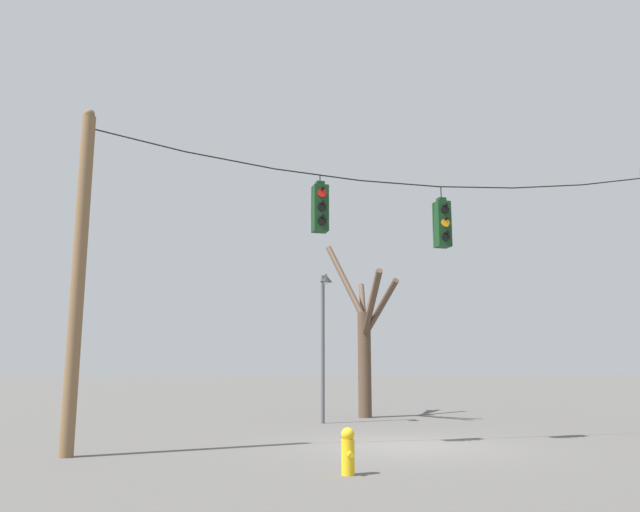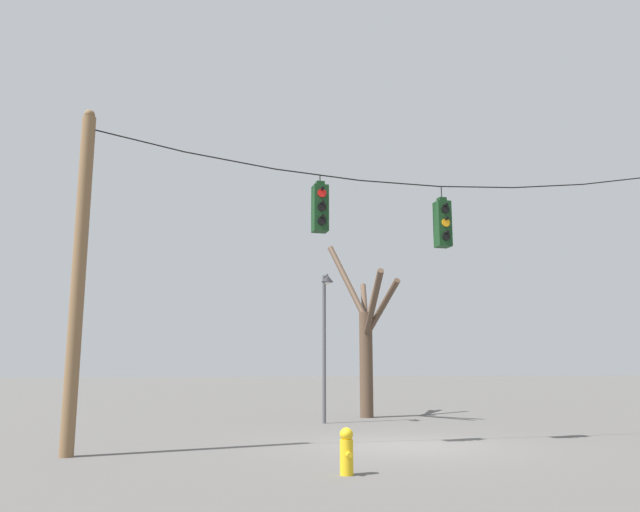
{
  "view_description": "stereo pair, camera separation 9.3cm",
  "coord_description": "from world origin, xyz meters",
  "px_view_note": "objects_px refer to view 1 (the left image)",
  "views": [
    {
      "loc": [
        -5.48,
        -13.47,
        1.73
      ],
      "look_at": [
        -1.99,
        -0.02,
        4.21
      ],
      "focal_mm": 35.0,
      "sensor_mm": 36.0,
      "label": 1
    },
    {
      "loc": [
        -5.39,
        -13.49,
        1.73
      ],
      "look_at": [
        -1.99,
        -0.02,
        4.21
      ],
      "focal_mm": 35.0,
      "sensor_mm": 36.0,
      "label": 2
    }
  ],
  "objects_px": {
    "street_lamp": "(324,322)",
    "fire_hydrant": "(348,451)",
    "utility_pole_left": "(78,275)",
    "traffic_light_near_right_pole": "(442,224)",
    "bare_tree": "(365,334)",
    "traffic_light_over_intersection": "(320,208)"
  },
  "relations": [
    {
      "from": "street_lamp",
      "to": "fire_hydrant",
      "type": "bearing_deg",
      "value": -102.53
    },
    {
      "from": "utility_pole_left",
      "to": "traffic_light_near_right_pole",
      "type": "bearing_deg",
      "value": -0.05
    },
    {
      "from": "bare_tree",
      "to": "fire_hydrant",
      "type": "bearing_deg",
      "value": -110.07
    },
    {
      "from": "traffic_light_over_intersection",
      "to": "traffic_light_near_right_pole",
      "type": "distance_m",
      "value": 3.05
    },
    {
      "from": "bare_tree",
      "to": "fire_hydrant",
      "type": "height_order",
      "value": "bare_tree"
    },
    {
      "from": "traffic_light_over_intersection",
      "to": "utility_pole_left",
      "type": "bearing_deg",
      "value": 179.91
    },
    {
      "from": "traffic_light_near_right_pole",
      "to": "fire_hydrant",
      "type": "relative_size",
      "value": 2.0
    },
    {
      "from": "utility_pole_left",
      "to": "traffic_light_over_intersection",
      "type": "distance_m",
      "value": 5.4
    },
    {
      "from": "traffic_light_near_right_pole",
      "to": "bare_tree",
      "type": "xyz_separation_m",
      "value": [
        0.61,
        7.76,
        -2.23
      ]
    },
    {
      "from": "bare_tree",
      "to": "street_lamp",
      "type": "bearing_deg",
      "value": -135.46
    },
    {
      "from": "traffic_light_over_intersection",
      "to": "traffic_light_near_right_pole",
      "type": "relative_size",
      "value": 0.89
    },
    {
      "from": "street_lamp",
      "to": "bare_tree",
      "type": "height_order",
      "value": "bare_tree"
    },
    {
      "from": "traffic_light_near_right_pole",
      "to": "traffic_light_over_intersection",
      "type": "bearing_deg",
      "value": -180.0
    },
    {
      "from": "traffic_light_over_intersection",
      "to": "fire_hydrant",
      "type": "bearing_deg",
      "value": -96.74
    },
    {
      "from": "utility_pole_left",
      "to": "bare_tree",
      "type": "distance_m",
      "value": 11.72
    },
    {
      "from": "traffic_light_over_intersection",
      "to": "street_lamp",
      "type": "relative_size",
      "value": 0.29
    },
    {
      "from": "utility_pole_left",
      "to": "fire_hydrant",
      "type": "height_order",
      "value": "utility_pole_left"
    },
    {
      "from": "traffic_light_near_right_pole",
      "to": "street_lamp",
      "type": "distance_m",
      "value": 6.26
    },
    {
      "from": "utility_pole_left",
      "to": "street_lamp",
      "type": "xyz_separation_m",
      "value": [
        6.74,
        5.75,
        -0.42
      ]
    },
    {
      "from": "bare_tree",
      "to": "traffic_light_near_right_pole",
      "type": "bearing_deg",
      "value": -94.49
    },
    {
      "from": "traffic_light_over_intersection",
      "to": "street_lamp",
      "type": "distance_m",
      "value": 6.37
    },
    {
      "from": "utility_pole_left",
      "to": "street_lamp",
      "type": "relative_size",
      "value": 1.54
    }
  ]
}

